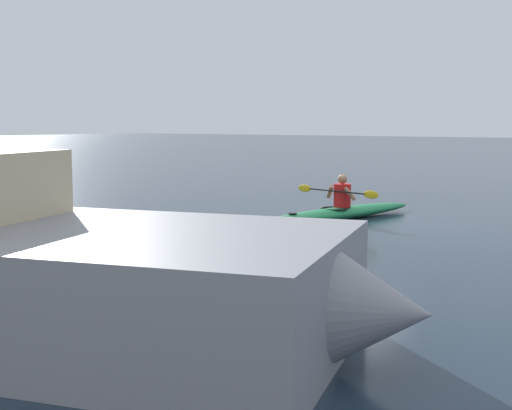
# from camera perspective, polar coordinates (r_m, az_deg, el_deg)

# --- Properties ---
(ground_plane) EXTENTS (160.00, 160.00, 0.00)m
(ground_plane) POSITION_cam_1_polar(r_m,az_deg,el_deg) (15.86, 7.48, -1.13)
(ground_plane) COLOR #1E2D3D
(kayak) EXTENTS (1.91, 4.90, 0.28)m
(kayak) POSITION_cam_1_polar(r_m,az_deg,el_deg) (15.73, 6.71, -0.67)
(kayak) COLOR #19723F
(kayak) RESTS_ON ground
(kayaker) EXTENTS (2.25, 0.71, 0.73)m
(kayaker) POSITION_cam_1_polar(r_m,az_deg,el_deg) (15.75, 6.93, 0.94)
(kayaker) COLOR red
(kayaker) RESTS_ON kayak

